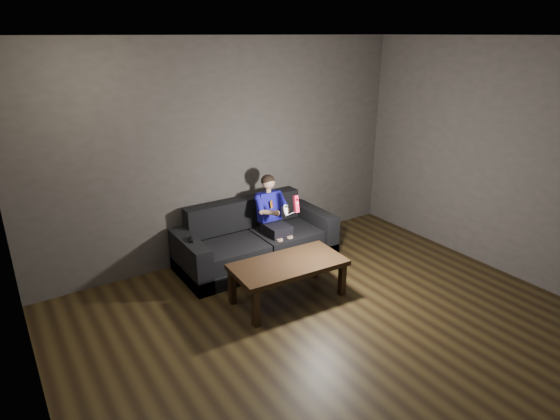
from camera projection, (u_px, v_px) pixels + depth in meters
floor at (359, 350)px, 4.28m from camera, size 5.00×5.00×0.00m
back_wall at (228, 152)px, 5.76m from camera, size 5.00×0.04×2.70m
left_wall at (26, 304)px, 2.52m from camera, size 0.04×5.00×2.70m
right_wall at (539, 167)px, 5.08m from camera, size 0.04×5.00×2.70m
ceiling at (381, 36)px, 3.32m from camera, size 5.00×5.00×0.02m
sofa at (256, 243)px, 5.86m from camera, size 1.97×0.85×0.76m
child at (273, 212)px, 5.79m from camera, size 0.41×0.51×1.01m
wii_remote_red at (296, 204)px, 5.45m from camera, size 0.05×0.08×0.21m
nunchuk_white at (286, 210)px, 5.40m from camera, size 0.07×0.09×0.14m
wii_remote_black at (190, 240)px, 5.24m from camera, size 0.07×0.15×0.03m
coffee_table at (288, 267)px, 4.98m from camera, size 1.24×0.67×0.44m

